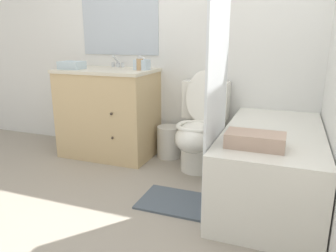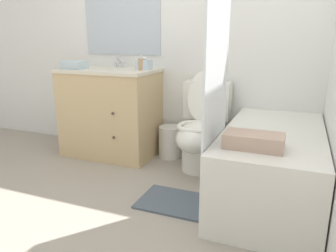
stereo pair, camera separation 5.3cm
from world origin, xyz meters
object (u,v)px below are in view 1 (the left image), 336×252
Objects in this scene: toilet at (199,129)px; bathtub at (271,164)px; soap_dispenser at (140,64)px; bath_towel_folded at (255,140)px; tissue_box at (142,64)px; bath_mat at (181,203)px; sink_faucet at (117,64)px; hand_towel_folded at (72,65)px; vanity_cabinet at (109,112)px; wastebasket at (169,142)px.

bathtub is (0.64, -0.35, -0.11)m from toilet.
bath_towel_folded is at bearing -36.07° from soap_dispenser.
tissue_box reaches higher than bath_mat.
toilet reaches higher than bath_mat.
sink_faucet is 1.11m from toilet.
toilet is at bearing 151.26° from bathtub.
soap_dispenser is at bearing 143.93° from bath_towel_folded.
sink_faucet reaches higher than hand_towel_folded.
vanity_cabinet is 4.18× the size of hand_towel_folded.
wastebasket is 0.81m from soap_dispenser.
vanity_cabinet is 0.56m from hand_towel_folded.
tissue_box reaches higher than bathtub.
soap_dispenser is at bearing -101.11° from tissue_box.
bath_mat is at bearing -64.31° from wastebasket.
wastebasket is at bearing 25.15° from soap_dispenser.
sink_faucet is at bearing 159.00° from bathtub.
sink_faucet is 0.95m from wastebasket.
sink_faucet is 0.45m from hand_towel_folded.
bath_mat is at bearing -48.62° from soap_dispenser.
vanity_cabinet is 1.04× the size of toilet.
bathtub is at bearing -21.00° from sink_faucet.
sink_faucet is at bearing 47.41° from hand_towel_folded.
vanity_cabinet is at bearing -90.00° from sink_faucet.
bath_towel_folded is (0.91, -0.96, 0.41)m from wastebasket.
wastebasket is at bearing 153.53° from toilet.
soap_dispenser reaches higher than vanity_cabinet.
tissue_box is 0.96× the size of soap_dispenser.
tissue_box is at bearing 129.75° from bath_mat.
hand_towel_folded is (-1.25, -0.08, 0.52)m from toilet.
toilet is 1.36m from hand_towel_folded.
vanity_cabinet is 0.59m from soap_dispenser.
tissue_box is 1.36m from bath_mat.
tissue_box reaches higher than wastebasket.
toilet is 2.82× the size of wastebasket.
hand_towel_folded is at bearing -176.43° from toilet.
vanity_cabinet is at bearing -172.31° from tissue_box.
tissue_box is 0.68m from hand_towel_folded.
sink_faucet reaches higher than wastebasket.
bath_towel_folded is 0.59× the size of bath_mat.
toilet is at bearing -15.17° from sink_faucet.
soap_dispenser is at bearing 1.87° from vanity_cabinet.
hand_towel_folded is 1.97m from bath_towel_folded.
soap_dispenser is 1.47m from bath_towel_folded.
bathtub is 6.31× the size of hand_towel_folded.
vanity_cabinet is at bearing -178.13° from soap_dispenser.
tissue_box is at bearing 142.61° from bath_towel_folded.
tissue_box is at bearing 170.72° from toilet.
bath_towel_folded is at bearing -54.46° from toilet.
toilet is at bearing -2.99° from vanity_cabinet.
vanity_cabinet is 1.55× the size of bath_mat.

